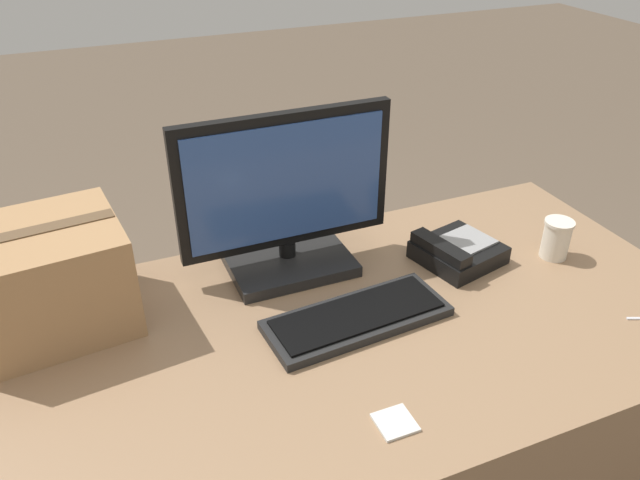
# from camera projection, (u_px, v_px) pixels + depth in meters

# --- Properties ---
(office_desk) EXTENTS (1.80, 0.90, 0.72)m
(office_desk) POSITION_uv_depth(u_px,v_px,m) (341.00, 433.00, 1.63)
(office_desk) COLOR #8C6B4C
(office_desk) RESTS_ON ground_plane
(monitor) EXTENTS (0.55, 0.26, 0.42)m
(monitor) POSITION_uv_depth(u_px,v_px,m) (286.00, 205.00, 1.57)
(monitor) COLOR black
(monitor) RESTS_ON office_desk
(keyboard) EXTENTS (0.45, 0.20, 0.03)m
(keyboard) POSITION_uv_depth(u_px,v_px,m) (357.00, 317.00, 1.45)
(keyboard) COLOR black
(keyboard) RESTS_ON office_desk
(desk_phone) EXTENTS (0.24, 0.23, 0.08)m
(desk_phone) POSITION_uv_depth(u_px,v_px,m) (457.00, 251.00, 1.67)
(desk_phone) COLOR black
(desk_phone) RESTS_ON office_desk
(paper_cup_right) EXTENTS (0.08, 0.08, 0.11)m
(paper_cup_right) POSITION_uv_depth(u_px,v_px,m) (556.00, 239.00, 1.67)
(paper_cup_right) COLOR beige
(paper_cup_right) RESTS_ON office_desk
(cardboard_box) EXTENTS (0.37, 0.34, 0.25)m
(cardboard_box) POSITION_uv_depth(u_px,v_px,m) (47.00, 279.00, 1.39)
(cardboard_box) COLOR #9E754C
(cardboard_box) RESTS_ON office_desk
(sticky_note_pad) EXTENTS (0.07, 0.07, 0.01)m
(sticky_note_pad) POSITION_uv_depth(u_px,v_px,m) (395.00, 422.00, 1.19)
(sticky_note_pad) COLOR silver
(sticky_note_pad) RESTS_ON office_desk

